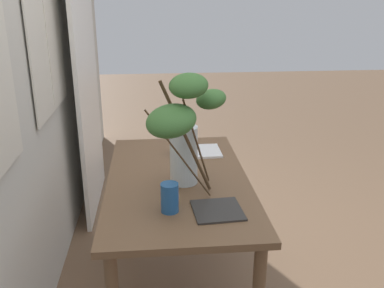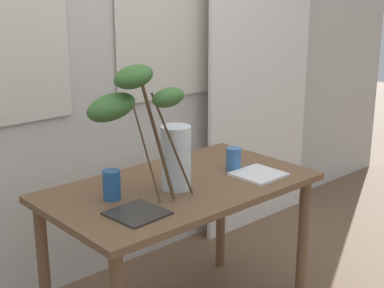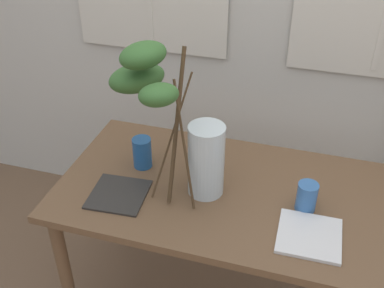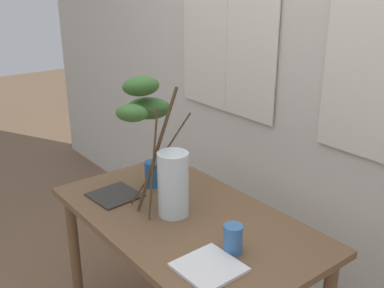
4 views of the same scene
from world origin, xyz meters
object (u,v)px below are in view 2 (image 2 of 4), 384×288
dining_table (180,204)px  plate_square_right (259,174)px  vase_with_branches (150,128)px  drinking_glass_blue_right (234,159)px  plate_square_left (137,213)px  drinking_glass_blue_left (112,185)px

dining_table → plate_square_right: (0.36, -0.17, 0.11)m
vase_with_branches → plate_square_right: size_ratio=2.81×
drinking_glass_blue_right → plate_square_left: size_ratio=0.54×
drinking_glass_blue_left → plate_square_left: bearing=-95.3°
vase_with_branches → plate_square_right: bearing=-15.3°
plate_square_left → plate_square_right: (0.72, -0.01, 0.00)m
plate_square_right → dining_table: bearing=155.2°
drinking_glass_blue_right → vase_with_branches: bearing=179.4°
vase_with_branches → plate_square_left: (-0.18, -0.13, -0.30)m
dining_table → drinking_glass_blue_right: 0.37m
dining_table → plate_square_right: plate_square_right is taller
drinking_glass_blue_right → plate_square_right: (0.03, -0.14, -0.05)m
vase_with_branches → drinking_glass_blue_right: size_ratio=5.33×
dining_table → drinking_glass_blue_right: size_ratio=11.05×
drinking_glass_blue_left → vase_with_branches: bearing=-24.5°
plate_square_left → plate_square_right: 0.72m
drinking_glass_blue_left → plate_square_right: (0.70, -0.22, -0.06)m
dining_table → plate_square_left: bearing=-157.2°
vase_with_branches → drinking_glass_blue_left: bearing=155.5°
vase_with_branches → drinking_glass_blue_right: (0.51, -0.01, -0.25)m
dining_table → drinking_glass_blue_left: (-0.34, 0.05, 0.16)m
dining_table → plate_square_right: size_ratio=5.83×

